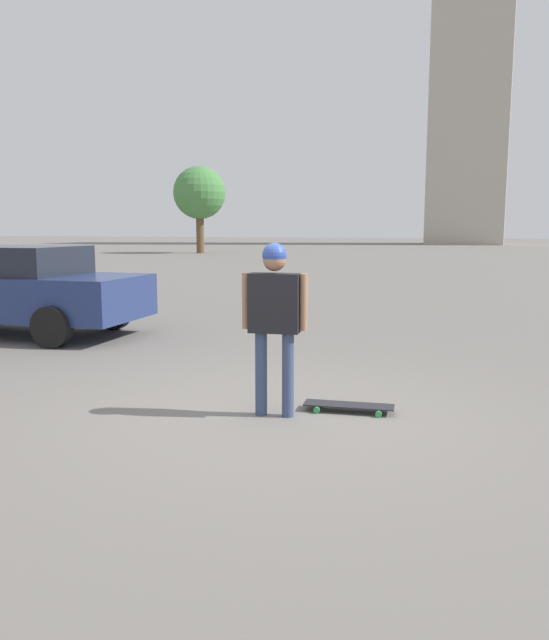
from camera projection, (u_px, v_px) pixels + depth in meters
name	position (u px, v px, depth m)	size (l,w,h in m)	color
ground_plane	(274.00, 415.00, 6.01)	(220.00, 220.00, 0.00)	slate
person	(274.00, 308.00, 5.85)	(0.27, 0.62, 1.66)	#38476B
skateboard	(349.00, 406.00, 6.12)	(0.37, 0.90, 0.07)	#232328
car_parked_near	(12.00, 289.00, 10.51)	(2.27, 4.66, 1.49)	navy
building_block_distant	(473.00, 57.00, 67.73)	(8.44, 8.24, 40.51)	#B2A899
tree_distant	(199.00, 193.00, 44.39)	(3.73, 3.73, 6.15)	brown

